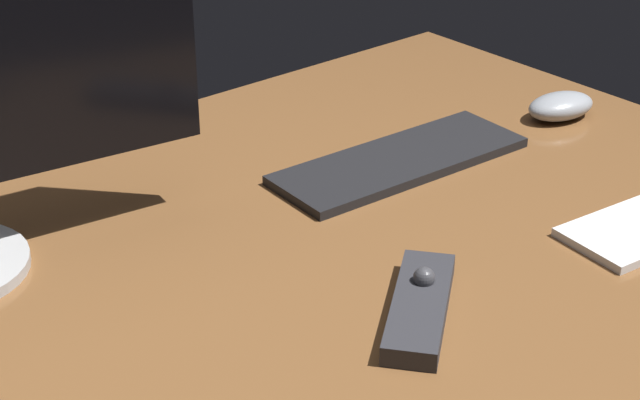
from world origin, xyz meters
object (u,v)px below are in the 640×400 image
computer_mouse (561,106)px  media_remote (420,305)px  notepad (631,233)px  keyboard (400,161)px

computer_mouse → media_remote: size_ratio=0.59×
notepad → keyboard: bearing=103.1°
computer_mouse → notepad: size_ratio=0.70×
computer_mouse → notepad: bearing=-116.8°
keyboard → media_remote: bearing=-127.5°
keyboard → notepad: (7.07, -30.44, -0.10)cm
media_remote → notepad: bearing=-46.5°
computer_mouse → media_remote: same height
keyboard → notepad: bearing=-73.7°
keyboard → media_remote: 34.58cm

